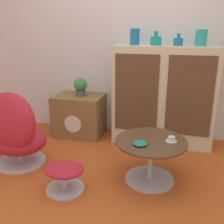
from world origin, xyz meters
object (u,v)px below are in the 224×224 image
Objects in this scene: vase_rightmost at (201,38)px; sideboard at (163,96)px; egg_chair at (14,132)px; potted_plant at (80,86)px; tv_console at (79,115)px; teacup at (172,139)px; coffee_table at (150,155)px; ottoman at (64,174)px; vase_inner_right at (178,41)px; bowl at (140,143)px; vase_inner_left at (156,40)px; vase_leftmost at (135,37)px.

sideboard is at bearing -179.40° from vase_rightmost.
egg_chair is 1.07m from potted_plant.
teacup is at bearing -35.20° from tv_console.
tv_console is 1.38m from coffee_table.
tv_console is at bearing -178.57° from potted_plant.
potted_plant reaches higher than tv_console.
vase_rightmost is at bearing 48.79° from ottoman.
coffee_table is (1.05, -0.89, -0.01)m from tv_console.
bowl is at bearing -103.20° from vase_inner_right.
sideboard is 0.92m from teacup.
teacup is at bearing -80.85° from sideboard.
teacup reaches higher than ottoman.
vase_inner_left is 1.33m from bowl.
vase_inner_right is at bearing 91.09° from teacup.
egg_chair is at bearing -110.74° from potted_plant.
vase_leftmost reaches higher than egg_chair.
vase_leftmost is at bearing 109.77° from coffee_table.
vase_leftmost is 0.50m from vase_inner_right.
teacup is (0.27, -0.90, -0.82)m from vase_inner_left.
potted_plant is 1.40m from bowl.
bowl is (0.63, 0.23, 0.26)m from ottoman.
vase_rightmost is at bearing 0.00° from vase_inner_left.
egg_chair is 6.45× the size of bowl.
vase_inner_right is 1.33× the size of teacup.
vase_rightmost is (0.24, 0.00, 0.04)m from vase_inner_right.
coffee_table is 3.59× the size of vase_leftmost.
vase_rightmost is (1.12, 1.28, 1.12)m from ottoman.
bowl is at bearing -2.51° from egg_chair.
tv_console is 3.43× the size of vase_leftmost.
bowl is at bearing -96.49° from sideboard.
sideboard is 7.74× the size of vase_inner_left.
sideboard reaches higher than coffee_table.
vase_leftmost is (1.05, 0.99, 0.91)m from egg_chair.
vase_inner_left is 0.25m from vase_inner_right.
tv_console is at bearing 105.01° from ottoman.
vase_leftmost is (0.72, 0.03, 1.02)m from tv_console.
vase_leftmost reaches higher than vase_inner_left.
potted_plant is at bearing 144.12° from teacup.
vase_rightmost reaches higher than vase_inner_right.
vase_leftmost is 0.93m from potted_plant.
vase_inner_right is at bearing 32.70° from egg_chair.
vase_inner_right is 1.06× the size of bowl.
ottoman is 1.79m from vase_inner_left.
ottoman is 0.80m from coffee_table.
potted_plant is (-1.18, -0.03, -0.58)m from vase_inner_right.
vase_rightmost reaches higher than coffee_table.
vase_rightmost is at bearing 29.04° from egg_chair.
vase_inner_right is at bearing 1.74° from sideboard.
vase_leftmost is 1.19× the size of vase_inner_left.
egg_chair is (-1.42, -0.99, -0.23)m from sideboard.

